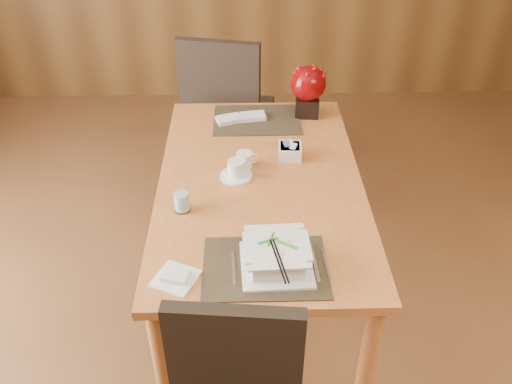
{
  "coord_description": "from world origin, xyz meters",
  "views": [
    {
      "loc": [
        -0.07,
        -1.36,
        2.13
      ],
      "look_at": [
        -0.03,
        0.35,
        0.87
      ],
      "focal_mm": 38.0,
      "sensor_mm": 36.0,
      "label": 1
    }
  ],
  "objects_px": {
    "soup_setting": "(277,257)",
    "far_chair": "(226,107)",
    "creamer_jug": "(244,160)",
    "sugar_caddy": "(290,151)",
    "bread_plate": "(176,279)",
    "berry_decor": "(308,88)",
    "dining_table": "(260,198)",
    "coffee_cup": "(236,170)",
    "water_glass": "(181,195)"
  },
  "relations": [
    {
      "from": "far_chair",
      "to": "water_glass",
      "type": "bearing_deg",
      "value": 95.4
    },
    {
      "from": "bread_plate",
      "to": "soup_setting",
      "type": "bearing_deg",
      "value": 8.59
    },
    {
      "from": "coffee_cup",
      "to": "sugar_caddy",
      "type": "bearing_deg",
      "value": 31.6
    },
    {
      "from": "dining_table",
      "to": "far_chair",
      "type": "xyz_separation_m",
      "value": [
        -0.18,
        1.0,
        -0.06
      ]
    },
    {
      "from": "dining_table",
      "to": "soup_setting",
      "type": "bearing_deg",
      "value": -85.79
    },
    {
      "from": "creamer_jug",
      "to": "sugar_caddy",
      "type": "height_order",
      "value": "creamer_jug"
    },
    {
      "from": "dining_table",
      "to": "berry_decor",
      "type": "height_order",
      "value": "berry_decor"
    },
    {
      "from": "creamer_jug",
      "to": "bread_plate",
      "type": "xyz_separation_m",
      "value": [
        -0.25,
        -0.72,
        -0.03
      ]
    },
    {
      "from": "sugar_caddy",
      "to": "bread_plate",
      "type": "xyz_separation_m",
      "value": [
        -0.46,
        -0.79,
        -0.03
      ]
    },
    {
      "from": "dining_table",
      "to": "far_chair",
      "type": "height_order",
      "value": "far_chair"
    },
    {
      "from": "sugar_caddy",
      "to": "bread_plate",
      "type": "bearing_deg",
      "value": -120.37
    },
    {
      "from": "coffee_cup",
      "to": "far_chair",
      "type": "distance_m",
      "value": 0.99
    },
    {
      "from": "water_glass",
      "to": "sugar_caddy",
      "type": "bearing_deg",
      "value": 39.64
    },
    {
      "from": "dining_table",
      "to": "coffee_cup",
      "type": "relative_size",
      "value": 10.37
    },
    {
      "from": "far_chair",
      "to": "sugar_caddy",
      "type": "bearing_deg",
      "value": 124.04
    },
    {
      "from": "soup_setting",
      "to": "far_chair",
      "type": "bearing_deg",
      "value": 95.53
    },
    {
      "from": "soup_setting",
      "to": "bread_plate",
      "type": "bearing_deg",
      "value": -173.92
    },
    {
      "from": "dining_table",
      "to": "creamer_jug",
      "type": "bearing_deg",
      "value": 120.54
    },
    {
      "from": "bread_plate",
      "to": "coffee_cup",
      "type": "bearing_deg",
      "value": 71.57
    },
    {
      "from": "soup_setting",
      "to": "water_glass",
      "type": "bearing_deg",
      "value": 134.37
    },
    {
      "from": "sugar_caddy",
      "to": "creamer_jug",
      "type": "bearing_deg",
      "value": -162.08
    },
    {
      "from": "creamer_jug",
      "to": "sugar_caddy",
      "type": "xyz_separation_m",
      "value": [
        0.21,
        0.07,
        -0.0
      ]
    },
    {
      "from": "coffee_cup",
      "to": "water_glass",
      "type": "relative_size",
      "value": 0.93
    },
    {
      "from": "coffee_cup",
      "to": "water_glass",
      "type": "bearing_deg",
      "value": -133.03
    },
    {
      "from": "creamer_jug",
      "to": "berry_decor",
      "type": "distance_m",
      "value": 0.61
    },
    {
      "from": "creamer_jug",
      "to": "dining_table",
      "type": "bearing_deg",
      "value": -68.62
    },
    {
      "from": "dining_table",
      "to": "water_glass",
      "type": "xyz_separation_m",
      "value": [
        -0.33,
        -0.2,
        0.17
      ]
    },
    {
      "from": "soup_setting",
      "to": "far_chair",
      "type": "xyz_separation_m",
      "value": [
        -0.22,
        1.55,
        -0.2
      ]
    },
    {
      "from": "soup_setting",
      "to": "far_chair",
      "type": "height_order",
      "value": "far_chair"
    },
    {
      "from": "sugar_caddy",
      "to": "berry_decor",
      "type": "height_order",
      "value": "berry_decor"
    },
    {
      "from": "dining_table",
      "to": "berry_decor",
      "type": "xyz_separation_m",
      "value": [
        0.27,
        0.61,
        0.25
      ]
    },
    {
      "from": "sugar_caddy",
      "to": "bread_plate",
      "type": "height_order",
      "value": "sugar_caddy"
    },
    {
      "from": "bread_plate",
      "to": "far_chair",
      "type": "xyz_separation_m",
      "value": [
        0.14,
        1.6,
        -0.16
      ]
    },
    {
      "from": "sugar_caddy",
      "to": "far_chair",
      "type": "distance_m",
      "value": 0.89
    },
    {
      "from": "soup_setting",
      "to": "far_chair",
      "type": "relative_size",
      "value": 0.25
    },
    {
      "from": "coffee_cup",
      "to": "creamer_jug",
      "type": "height_order",
      "value": "coffee_cup"
    },
    {
      "from": "dining_table",
      "to": "berry_decor",
      "type": "distance_m",
      "value": 0.71
    },
    {
      "from": "water_glass",
      "to": "coffee_cup",
      "type": "bearing_deg",
      "value": 46.97
    },
    {
      "from": "berry_decor",
      "to": "far_chair",
      "type": "relative_size",
      "value": 0.25
    },
    {
      "from": "soup_setting",
      "to": "coffee_cup",
      "type": "bearing_deg",
      "value": 101.69
    },
    {
      "from": "dining_table",
      "to": "sugar_caddy",
      "type": "bearing_deg",
      "value": 52.29
    },
    {
      "from": "far_chair",
      "to": "dining_table",
      "type": "bearing_deg",
      "value": 112.53
    },
    {
      "from": "water_glass",
      "to": "creamer_jug",
      "type": "height_order",
      "value": "water_glass"
    },
    {
      "from": "soup_setting",
      "to": "berry_decor",
      "type": "relative_size",
      "value": 0.98
    },
    {
      "from": "water_glass",
      "to": "bread_plate",
      "type": "relative_size",
      "value": 1.11
    },
    {
      "from": "dining_table",
      "to": "creamer_jug",
      "type": "distance_m",
      "value": 0.19
    },
    {
      "from": "creamer_jug",
      "to": "bread_plate",
      "type": "bearing_deg",
      "value": -118.21
    },
    {
      "from": "coffee_cup",
      "to": "bread_plate",
      "type": "xyz_separation_m",
      "value": [
        -0.21,
        -0.63,
        -0.03
      ]
    },
    {
      "from": "coffee_cup",
      "to": "soup_setting",
      "type": "bearing_deg",
      "value": -75.8
    },
    {
      "from": "soup_setting",
      "to": "creamer_jug",
      "type": "bearing_deg",
      "value": 96.86
    }
  ]
}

